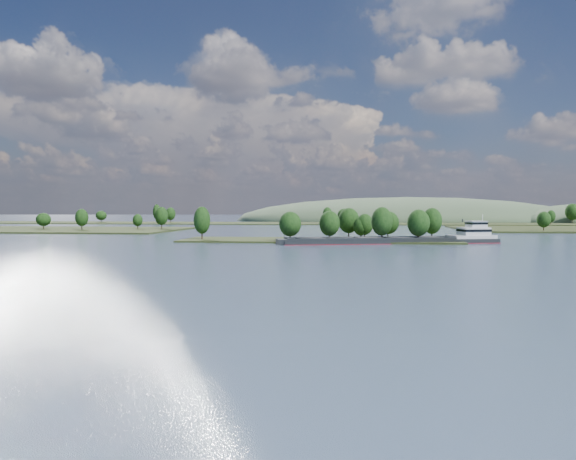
# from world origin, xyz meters

# --- Properties ---
(ground) EXTENTS (1800.00, 1800.00, 0.00)m
(ground) POSITION_xyz_m (0.00, 120.00, 0.00)
(ground) COLOR #334559
(ground) RESTS_ON ground
(tree_island) EXTENTS (100.00, 30.82, 13.26)m
(tree_island) POSITION_xyz_m (7.74, 179.68, 3.95)
(tree_island) COLOR black
(tree_island) RESTS_ON ground
(back_shoreline) EXTENTS (900.00, 60.00, 15.96)m
(back_shoreline) POSITION_xyz_m (9.60, 399.94, 0.74)
(back_shoreline) COLOR black
(back_shoreline) RESTS_ON ground
(hill_west) EXTENTS (320.00, 160.00, 44.00)m
(hill_west) POSITION_xyz_m (60.00, 500.00, 0.00)
(hill_west) COLOR #3E5238
(hill_west) RESTS_ON ground
(cargo_barge) EXTENTS (76.52, 29.15, 10.40)m
(cargo_barge) POSITION_xyz_m (29.94, 171.25, 1.31)
(cargo_barge) COLOR black
(cargo_barge) RESTS_ON ground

